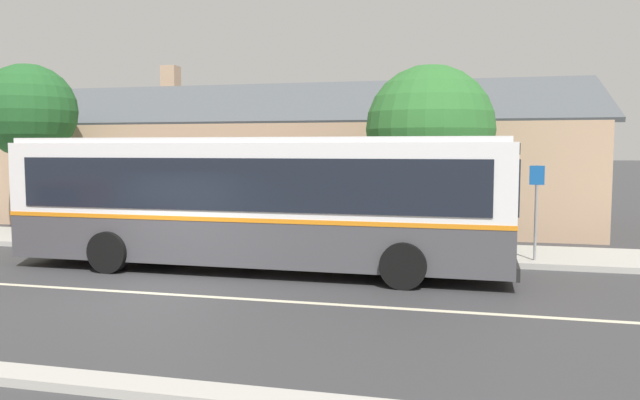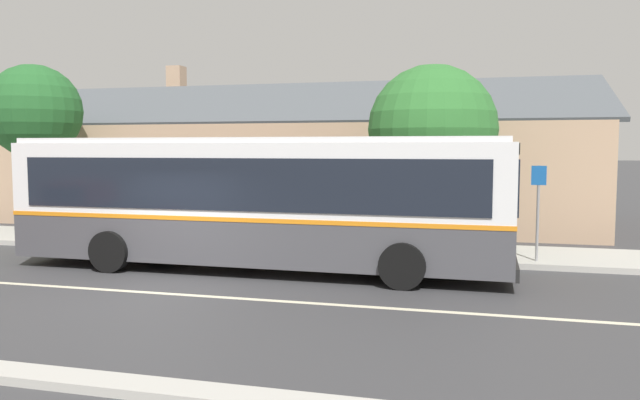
% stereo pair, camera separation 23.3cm
% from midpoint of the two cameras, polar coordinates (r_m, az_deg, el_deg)
% --- Properties ---
extents(ground_plane, '(300.00, 300.00, 0.00)m').
position_cam_midpoint_polar(ground_plane, '(13.46, -15.97, -8.19)').
color(ground_plane, '#38383A').
extents(sidewalk_far, '(60.00, 3.00, 0.15)m').
position_cam_midpoint_polar(sidewalk_far, '(18.80, -6.85, -4.14)').
color(sidewalk_far, '#ADAAA3').
rests_on(sidewalk_far, ground).
extents(lane_divider_stripe, '(60.00, 0.16, 0.01)m').
position_cam_midpoint_polar(lane_divider_stripe, '(13.46, -15.97, -8.17)').
color(lane_divider_stripe, beige).
rests_on(lane_divider_stripe, ground).
extents(community_building, '(23.54, 10.21, 6.74)m').
position_cam_midpoint_polar(community_building, '(26.65, -2.43, 2.76)').
color(community_building, tan).
rests_on(community_building, ground).
extents(transit_bus, '(12.12, 2.83, 3.22)m').
position_cam_midpoint_polar(transit_bus, '(15.24, -6.20, 0.06)').
color(transit_bus, '#47474C').
rests_on(transit_bus, ground).
extents(bench_by_building, '(1.56, 0.51, 0.94)m').
position_cam_midpoint_polar(bench_by_building, '(20.35, -17.88, -2.27)').
color(bench_by_building, '#4C4C4C').
rests_on(bench_by_building, sidewalk_far).
extents(bench_down_street, '(1.62, 0.51, 0.94)m').
position_cam_midpoint_polar(bench_down_street, '(18.51, -6.29, -2.74)').
color(bench_down_street, '#4C4C4C').
rests_on(bench_down_street, sidewalk_far).
extents(street_tree_primary, '(3.72, 3.72, 5.37)m').
position_cam_midpoint_polar(street_tree_primary, '(18.38, 9.66, 6.34)').
color(street_tree_primary, '#4C3828').
rests_on(street_tree_primary, ground).
extents(street_tree_secondary, '(3.23, 3.23, 5.86)m').
position_cam_midpoint_polar(street_tree_secondary, '(23.89, -25.34, 7.30)').
color(street_tree_secondary, '#4C3828').
rests_on(street_tree_secondary, ground).
extents(bus_stop_sign, '(0.36, 0.07, 2.40)m').
position_cam_midpoint_polar(bus_stop_sign, '(16.48, 18.78, -0.13)').
color(bus_stop_sign, gray).
rests_on(bus_stop_sign, sidewalk_far).
extents(bike_rack, '(1.16, 0.06, 0.78)m').
position_cam_midpoint_polar(bike_rack, '(22.62, -24.57, -1.48)').
color(bike_rack, slate).
rests_on(bike_rack, sidewalk_far).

